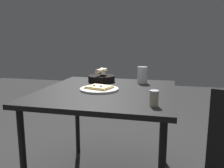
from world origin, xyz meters
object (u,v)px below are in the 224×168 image
at_px(dining_table, 107,99).
at_px(pepper_shaker, 154,99).
at_px(pizza_plate, 99,89).
at_px(bread_basket, 101,78).
at_px(beer_glass, 142,76).

relative_size(dining_table, pepper_shaker, 11.49).
distance_m(dining_table, pizza_plate, 0.09).
distance_m(bread_basket, beer_glass, 0.34).
height_order(bread_basket, beer_glass, beer_glass).
height_order(pizza_plate, beer_glass, beer_glass).
bearing_deg(pizza_plate, beer_glass, 142.65).
xyz_separation_m(bread_basket, pepper_shaker, (0.63, 0.47, 0.00)).
xyz_separation_m(dining_table, bread_basket, (-0.31, -0.13, 0.10)).
distance_m(pizza_plate, bread_basket, 0.33).
relative_size(bread_basket, beer_glass, 1.67).
bearing_deg(pizza_plate, pepper_shaker, 52.15).
distance_m(dining_table, pepper_shaker, 0.48).
height_order(dining_table, pepper_shaker, pepper_shaker).
relative_size(bread_basket, pepper_shaker, 2.57).
bearing_deg(dining_table, beer_glass, 147.82).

